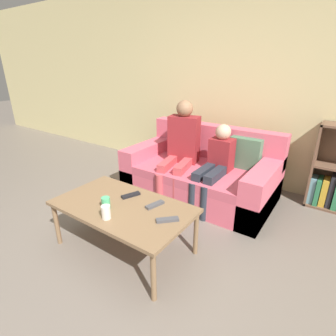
{
  "coord_description": "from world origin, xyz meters",
  "views": [
    {
      "loc": [
        1.25,
        -0.87,
        1.55
      ],
      "look_at": [
        -0.12,
        1.12,
        0.57
      ],
      "focal_mm": 28.0,
      "sensor_mm": 36.0,
      "label": 1
    }
  ],
  "objects_px": {
    "person_adult": "(181,144)",
    "cup_far": "(106,203)",
    "tv_remote_2": "(167,220)",
    "tv_remote_1": "(155,205)",
    "tv_remote_0": "(131,195)",
    "couch": "(201,174)",
    "person_child": "(216,162)",
    "cup_near": "(106,212)",
    "coffee_table": "(123,209)"
  },
  "relations": [
    {
      "from": "tv_remote_0",
      "to": "tv_remote_1",
      "type": "distance_m",
      "value": 0.28
    },
    {
      "from": "tv_remote_2",
      "to": "tv_remote_1",
      "type": "bearing_deg",
      "value": -165.07
    },
    {
      "from": "person_adult",
      "to": "couch",
      "type": "bearing_deg",
      "value": 9.42
    },
    {
      "from": "person_child",
      "to": "tv_remote_2",
      "type": "distance_m",
      "value": 1.17
    },
    {
      "from": "couch",
      "to": "cup_near",
      "type": "bearing_deg",
      "value": -90.51
    },
    {
      "from": "person_child",
      "to": "tv_remote_2",
      "type": "xyz_separation_m",
      "value": [
        0.15,
        -1.16,
        -0.06
      ]
    },
    {
      "from": "tv_remote_0",
      "to": "cup_far",
      "type": "bearing_deg",
      "value": -72.1
    },
    {
      "from": "cup_far",
      "to": "tv_remote_2",
      "type": "height_order",
      "value": "cup_far"
    },
    {
      "from": "coffee_table",
      "to": "tv_remote_1",
      "type": "bearing_deg",
      "value": 31.65
    },
    {
      "from": "couch",
      "to": "person_child",
      "type": "distance_m",
      "value": 0.37
    },
    {
      "from": "coffee_table",
      "to": "tv_remote_2",
      "type": "relative_size",
      "value": 7.59
    },
    {
      "from": "person_adult",
      "to": "cup_far",
      "type": "relative_size",
      "value": 11.3
    },
    {
      "from": "couch",
      "to": "tv_remote_1",
      "type": "height_order",
      "value": "couch"
    },
    {
      "from": "person_adult",
      "to": "cup_near",
      "type": "relative_size",
      "value": 10.52
    },
    {
      "from": "couch",
      "to": "person_adult",
      "type": "relative_size",
      "value": 1.54
    },
    {
      "from": "cup_far",
      "to": "tv_remote_0",
      "type": "xyz_separation_m",
      "value": [
        0.02,
        0.27,
        -0.04
      ]
    },
    {
      "from": "person_child",
      "to": "cup_far",
      "type": "relative_size",
      "value": 9.1
    },
    {
      "from": "tv_remote_0",
      "to": "person_child",
      "type": "bearing_deg",
      "value": 94.41
    },
    {
      "from": "cup_far",
      "to": "tv_remote_1",
      "type": "bearing_deg",
      "value": 40.53
    },
    {
      "from": "coffee_table",
      "to": "tv_remote_2",
      "type": "xyz_separation_m",
      "value": [
        0.44,
        0.02,
        0.05
      ]
    },
    {
      "from": "couch",
      "to": "cup_near",
      "type": "relative_size",
      "value": 16.16
    },
    {
      "from": "person_adult",
      "to": "tv_remote_1",
      "type": "bearing_deg",
      "value": -80.21
    },
    {
      "from": "cup_near",
      "to": "tv_remote_0",
      "type": "xyz_separation_m",
      "value": [
        -0.09,
        0.37,
        -0.04
      ]
    },
    {
      "from": "cup_near",
      "to": "tv_remote_0",
      "type": "relative_size",
      "value": 0.62
    },
    {
      "from": "coffee_table",
      "to": "tv_remote_1",
      "type": "relative_size",
      "value": 6.63
    },
    {
      "from": "tv_remote_0",
      "to": "tv_remote_1",
      "type": "bearing_deg",
      "value": 20.17
    },
    {
      "from": "coffee_table",
      "to": "person_child",
      "type": "distance_m",
      "value": 1.22
    },
    {
      "from": "tv_remote_0",
      "to": "tv_remote_1",
      "type": "relative_size",
      "value": 0.99
    },
    {
      "from": "person_adult",
      "to": "tv_remote_0",
      "type": "xyz_separation_m",
      "value": [
        0.14,
        -1.07,
        -0.19
      ]
    },
    {
      "from": "person_adult",
      "to": "cup_near",
      "type": "height_order",
      "value": "person_adult"
    },
    {
      "from": "person_child",
      "to": "cup_near",
      "type": "distance_m",
      "value": 1.42
    },
    {
      "from": "cup_near",
      "to": "tv_remote_1",
      "type": "height_order",
      "value": "cup_near"
    },
    {
      "from": "person_child",
      "to": "tv_remote_1",
      "type": "xyz_separation_m",
      "value": [
        -0.06,
        -1.04,
        -0.06
      ]
    },
    {
      "from": "cup_near",
      "to": "tv_remote_2",
      "type": "relative_size",
      "value": 0.7
    },
    {
      "from": "coffee_table",
      "to": "couch",
      "type": "bearing_deg",
      "value": 87.71
    },
    {
      "from": "coffee_table",
      "to": "person_adult",
      "type": "xyz_separation_m",
      "value": [
        -0.19,
        1.23,
        0.23
      ]
    },
    {
      "from": "tv_remote_1",
      "to": "tv_remote_2",
      "type": "relative_size",
      "value": 1.15
    },
    {
      "from": "coffee_table",
      "to": "tv_remote_1",
      "type": "distance_m",
      "value": 0.28
    },
    {
      "from": "cup_near",
      "to": "tv_remote_1",
      "type": "distance_m",
      "value": 0.41
    },
    {
      "from": "couch",
      "to": "person_adult",
      "type": "height_order",
      "value": "person_adult"
    },
    {
      "from": "cup_near",
      "to": "tv_remote_0",
      "type": "height_order",
      "value": "cup_near"
    },
    {
      "from": "tv_remote_0",
      "to": "cup_near",
      "type": "bearing_deg",
      "value": -54.11
    },
    {
      "from": "tv_remote_2",
      "to": "person_adult",
      "type": "bearing_deg",
      "value": 162.62
    },
    {
      "from": "couch",
      "to": "tv_remote_0",
      "type": "xyz_separation_m",
      "value": [
        -0.1,
        -1.16,
        0.19
      ]
    },
    {
      "from": "person_child",
      "to": "tv_remote_2",
      "type": "height_order",
      "value": "person_child"
    },
    {
      "from": "coffee_table",
      "to": "person_child",
      "type": "xyz_separation_m",
      "value": [
        0.29,
        1.18,
        0.11
      ]
    },
    {
      "from": "person_adult",
      "to": "tv_remote_1",
      "type": "distance_m",
      "value": 1.18
    },
    {
      "from": "cup_far",
      "to": "tv_remote_2",
      "type": "bearing_deg",
      "value": 14.67
    },
    {
      "from": "tv_remote_1",
      "to": "cup_far",
      "type": "bearing_deg",
      "value": -125.1
    },
    {
      "from": "tv_remote_0",
      "to": "couch",
      "type": "bearing_deg",
      "value": 107.76
    }
  ]
}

